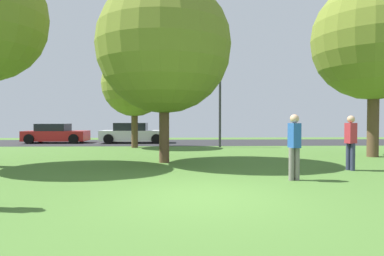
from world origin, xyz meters
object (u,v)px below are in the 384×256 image
person_bystander (294,144)px  parked_car_white (134,134)px  oak_tree_right (374,40)px  street_lamp_post (220,108)px  parked_car_red (56,134)px  oak_tree_left (134,84)px  person_catcher (351,140)px  oak_tree_center (164,46)px

person_bystander → parked_car_white: person_bystander is taller
oak_tree_right → street_lamp_post: bearing=138.6°
parked_car_white → street_lamp_post: 6.69m
oak_tree_right → parked_car_red: size_ratio=1.85×
street_lamp_post → oak_tree_left: bearing=-176.5°
oak_tree_right → person_catcher: bearing=-128.3°
person_bystander → person_catcher: bearing=-65.9°
person_catcher → person_bystander: size_ratio=0.99×
person_catcher → parked_car_white: 15.04m
person_bystander → oak_tree_left: bearing=18.6°
parked_car_red → street_lamp_post: bearing=-18.7°
oak_tree_right → oak_tree_left: 11.98m
oak_tree_left → parked_car_white: bearing=98.8°
person_bystander → parked_car_red: 18.21m
oak_tree_left → person_catcher: bearing=-47.3°
person_bystander → oak_tree_center: bearing=34.0°
person_catcher → parked_car_red: size_ratio=0.42×
oak_tree_left → street_lamp_post: 5.07m
oak_tree_right → person_bystander: 8.45m
oak_tree_right → person_catcher: 6.17m
oak_tree_right → person_catcher: (-2.89, -3.67, -4.04)m
oak_tree_center → person_catcher: oak_tree_center is taller
oak_tree_right → street_lamp_post: size_ratio=1.69×
parked_car_white → street_lamp_post: street_lamp_post is taller
parked_car_red → street_lamp_post: (10.76, -3.65, 1.65)m
oak_tree_center → oak_tree_left: size_ratio=1.25×
person_bystander → street_lamp_post: size_ratio=0.39×
person_bystander → parked_car_red: (-11.46, 14.15, -0.36)m
oak_tree_center → street_lamp_post: size_ratio=1.50×
oak_tree_center → street_lamp_post: oak_tree_center is taller
oak_tree_left → person_bystander: oak_tree_left is taller
person_catcher → parked_car_white: (-8.52, 12.39, -0.33)m
oak_tree_left → parked_car_red: bearing=146.1°
parked_car_white → person_bystander: bearing=-66.2°
oak_tree_center → oak_tree_right: (8.83, 1.56, 0.70)m
oak_tree_center → person_bystander: 6.14m
person_bystander → oak_tree_right: bearing=-55.0°
person_catcher → oak_tree_left: bearing=-71.9°
person_bystander → parked_car_red: size_ratio=0.42×
person_bystander → street_lamp_post: street_lamp_post is taller
person_catcher → parked_car_white: person_catcher is taller
oak_tree_center → parked_car_white: (-2.58, 10.29, -3.66)m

